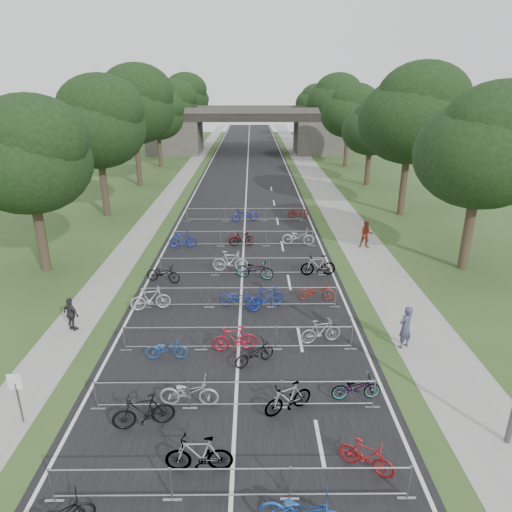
% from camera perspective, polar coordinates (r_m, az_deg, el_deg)
% --- Properties ---
extents(ground, '(200.00, 200.00, 0.00)m').
position_cam_1_polar(ground, '(13.52, -3.13, -28.16)').
color(ground, '#304D21').
rests_on(ground, ground).
extents(road, '(11.00, 140.00, 0.01)m').
position_cam_1_polar(road, '(59.78, -1.08, 10.81)').
color(road, black).
rests_on(road, ground).
extents(sidewalk_right, '(3.00, 140.00, 0.01)m').
position_cam_1_polar(sidewalk_right, '(60.23, 6.69, 10.76)').
color(sidewalk_right, gray).
rests_on(sidewalk_right, ground).
extents(sidewalk_left, '(2.00, 140.00, 0.01)m').
position_cam_1_polar(sidewalk_left, '(60.32, -8.35, 10.69)').
color(sidewalk_left, gray).
rests_on(sidewalk_left, ground).
extents(lane_markings, '(0.12, 140.00, 0.00)m').
position_cam_1_polar(lane_markings, '(59.78, -1.08, 10.81)').
color(lane_markings, silver).
rests_on(lane_markings, ground).
extents(overpass_bridge, '(31.00, 8.00, 7.05)m').
position_cam_1_polar(overpass_bridge, '(74.20, -1.00, 15.47)').
color(overpass_bridge, '#43403C').
rests_on(overpass_bridge, ground).
extents(park_sign, '(0.45, 0.06, 1.83)m').
position_cam_1_polar(park_sign, '(16.59, -27.76, -14.53)').
color(park_sign, '#4C4C51').
rests_on(park_sign, ground).
extents(tree_left_0, '(6.72, 6.72, 10.25)m').
position_cam_1_polar(tree_left_0, '(27.81, -26.52, 10.90)').
color(tree_left_0, '#33261C').
rests_on(tree_left_0, ground).
extents(tree_right_0, '(7.17, 7.17, 10.93)m').
position_cam_1_polar(tree_right_0, '(28.00, 26.69, 11.84)').
color(tree_right_0, '#33261C').
rests_on(tree_right_0, ground).
extents(tree_left_1, '(7.56, 7.56, 11.53)m').
position_cam_1_polar(tree_left_1, '(38.83, -19.17, 15.29)').
color(tree_left_1, '#33261C').
rests_on(tree_left_1, ground).
extents(tree_right_1, '(8.18, 8.18, 12.47)m').
position_cam_1_polar(tree_right_1, '(38.97, 19.03, 16.21)').
color(tree_right_1, '#33261C').
rests_on(tree_right_1, ground).
extents(tree_left_2, '(8.40, 8.40, 12.81)m').
position_cam_1_polar(tree_left_2, '(50.32, -15.00, 17.61)').
color(tree_left_2, '#33261C').
rests_on(tree_left_2, ground).
extents(tree_right_2, '(6.16, 6.16, 9.39)m').
position_cam_1_polar(tree_right_2, '(50.59, 14.34, 15.21)').
color(tree_right_2, '#33261C').
rests_on(tree_right_2, ground).
extents(tree_left_3, '(6.72, 6.72, 10.25)m').
position_cam_1_polar(tree_left_3, '(62.10, -12.15, 16.78)').
color(tree_left_3, '#33261C').
rests_on(tree_left_3, ground).
extents(tree_right_3, '(7.17, 7.17, 10.93)m').
position_cam_1_polar(tree_right_3, '(62.19, 11.64, 17.22)').
color(tree_right_3, '#33261C').
rests_on(tree_right_3, ground).
extents(tree_left_4, '(7.56, 7.56, 11.53)m').
position_cam_1_polar(tree_left_4, '(73.86, -10.36, 18.07)').
color(tree_left_4, '#33261C').
rests_on(tree_left_4, ground).
extents(tree_right_4, '(8.18, 8.18, 12.47)m').
position_cam_1_polar(tree_right_4, '(73.94, 9.75, 18.57)').
color(tree_right_4, '#33261C').
rests_on(tree_right_4, ground).
extents(tree_left_5, '(8.40, 8.40, 12.81)m').
position_cam_1_polar(tree_left_5, '(85.69, -9.04, 18.99)').
color(tree_left_5, '#33261C').
rests_on(tree_left_5, ground).
extents(tree_right_5, '(6.16, 6.16, 9.39)m').
position_cam_1_polar(tree_right_5, '(85.85, 8.26, 17.59)').
color(tree_right_5, '#33261C').
rests_on(tree_right_5, ground).
extents(tree_left_6, '(6.72, 6.72, 10.25)m').
position_cam_1_polar(tree_left_6, '(97.64, -7.96, 18.26)').
color(tree_left_6, '#33261C').
rests_on(tree_left_6, ground).
extents(tree_right_6, '(7.17, 7.17, 10.93)m').
position_cam_1_polar(tree_right_6, '(97.69, 7.23, 18.55)').
color(tree_right_6, '#33261C').
rests_on(tree_right_6, ground).
extents(barrier_row_0, '(9.70, 0.08, 1.10)m').
position_cam_1_polar(barrier_row_0, '(13.12, -3.19, -26.59)').
color(barrier_row_0, gray).
rests_on(barrier_row_0, ground).
extents(barrier_row_1, '(9.70, 0.08, 1.10)m').
position_cam_1_polar(barrier_row_1, '(15.78, -2.60, -16.96)').
color(barrier_row_1, gray).
rests_on(barrier_row_1, ground).
extents(barrier_row_2, '(9.70, 0.08, 1.10)m').
position_cam_1_polar(barrier_row_2, '(18.77, -2.23, -10.25)').
color(barrier_row_2, gray).
rests_on(barrier_row_2, ground).
extents(barrier_row_3, '(9.70, 0.08, 1.10)m').
position_cam_1_polar(barrier_row_3, '(22.11, -1.96, -5.19)').
color(barrier_row_3, gray).
rests_on(barrier_row_3, ground).
extents(barrier_row_4, '(9.70, 0.08, 1.10)m').
position_cam_1_polar(barrier_row_4, '(25.77, -1.75, -1.32)').
color(barrier_row_4, gray).
rests_on(barrier_row_4, ground).
extents(barrier_row_5, '(9.70, 0.08, 1.10)m').
position_cam_1_polar(barrier_row_5, '(30.47, -1.57, 2.19)').
color(barrier_row_5, gray).
rests_on(barrier_row_5, ground).
extents(barrier_row_6, '(9.70, 0.08, 1.10)m').
position_cam_1_polar(barrier_row_6, '(36.21, -1.41, 5.19)').
color(barrier_row_6, gray).
rests_on(barrier_row_6, ground).
extents(bike_1, '(1.91, 0.55, 1.15)m').
position_cam_1_polar(bike_1, '(13.85, -7.14, -23.40)').
color(bike_1, gray).
rests_on(bike_1, ground).
extents(bike_2, '(2.21, 1.09, 1.11)m').
position_cam_1_polar(bike_2, '(12.61, 5.78, -29.16)').
color(bike_2, navy).
rests_on(bike_2, ground).
extents(bike_3, '(1.62, 1.28, 0.98)m').
position_cam_1_polar(bike_3, '(14.17, 13.61, -23.15)').
color(bike_3, maroon).
rests_on(bike_3, ground).
extents(bike_4, '(2.03, 1.00, 1.17)m').
position_cam_1_polar(bike_4, '(15.48, -13.90, -18.32)').
color(bike_4, black).
rests_on(bike_4, ground).
extents(bike_5, '(2.01, 0.75, 1.05)m').
position_cam_1_polar(bike_5, '(16.08, -8.36, -16.49)').
color(bike_5, '#9F9EA6').
rests_on(bike_5, ground).
extents(bike_6, '(1.80, 1.26, 1.07)m').
position_cam_1_polar(bike_6, '(15.69, 4.05, -17.31)').
color(bike_6, gray).
rests_on(bike_6, ground).
extents(bike_7, '(1.75, 0.73, 0.90)m').
position_cam_1_polar(bike_7, '(16.60, 12.40, -15.79)').
color(bike_7, gray).
rests_on(bike_7, ground).
extents(bike_8, '(1.68, 0.62, 0.88)m').
position_cam_1_polar(bike_8, '(18.62, -11.09, -11.31)').
color(bike_8, '#1C4F9A').
rests_on(bike_8, ground).
extents(bike_9, '(1.89, 0.74, 1.11)m').
position_cam_1_polar(bike_9, '(18.74, -2.69, -10.27)').
color(bike_9, maroon).
rests_on(bike_9, ground).
extents(bike_10, '(1.79, 1.42, 0.91)m').
position_cam_1_polar(bike_10, '(17.96, -0.20, -12.12)').
color(bike_10, black).
rests_on(bike_10, ground).
extents(bike_11, '(1.84, 0.89, 1.07)m').
position_cam_1_polar(bike_11, '(19.44, 8.12, -9.32)').
color(bike_11, gray).
rests_on(bike_11, ground).
extents(bike_12, '(1.99, 0.95, 1.15)m').
position_cam_1_polar(bike_12, '(22.46, -13.05, -5.24)').
color(bike_12, '#A5A5AD').
rests_on(bike_12, ground).
extents(bike_13, '(2.04, 1.09, 1.02)m').
position_cam_1_polar(bike_13, '(22.12, -2.18, -5.30)').
color(bike_13, navy).
rests_on(bike_13, ground).
extents(bike_14, '(2.01, 1.42, 1.19)m').
position_cam_1_polar(bike_14, '(21.95, 1.24, -5.25)').
color(bike_14, navy).
rests_on(bike_14, ground).
extents(bike_15, '(1.83, 0.65, 0.96)m').
position_cam_1_polar(bike_15, '(23.07, 7.56, -4.41)').
color(bike_15, maroon).
rests_on(bike_15, ground).
extents(bike_16, '(2.09, 1.20, 1.04)m').
position_cam_1_polar(bike_16, '(25.42, -11.53, -2.13)').
color(bike_16, black).
rests_on(bike_16, ground).
extents(bike_17, '(2.13, 0.74, 1.26)m').
position_cam_1_polar(bike_17, '(26.29, -3.22, -0.70)').
color(bike_17, '#A8A9AF').
rests_on(bike_17, ground).
extents(bike_18, '(2.22, 1.27, 1.10)m').
position_cam_1_polar(bike_18, '(25.35, -0.12, -1.68)').
color(bike_18, gray).
rests_on(bike_18, ground).
extents(bike_19, '(2.01, 0.68, 1.19)m').
position_cam_1_polar(bike_19, '(26.00, 7.76, -1.19)').
color(bike_19, gray).
rests_on(bike_19, ground).
extents(bike_20, '(1.89, 0.69, 1.11)m').
position_cam_1_polar(bike_20, '(30.60, -9.13, 2.03)').
color(bike_20, navy).
rests_on(bike_20, ground).
extents(bike_21, '(1.96, 1.15, 0.98)m').
position_cam_1_polar(bike_21, '(30.98, -1.90, 2.39)').
color(bike_21, maroon).
rests_on(bike_21, ground).
extents(bike_22, '(1.77, 0.79, 1.03)m').
position_cam_1_polar(bike_22, '(30.59, -1.81, 2.20)').
color(bike_22, black).
rests_on(bike_22, ground).
extents(bike_23, '(2.23, 1.00, 1.13)m').
position_cam_1_polar(bike_23, '(30.87, 5.29, 2.40)').
color(bike_23, '#AFAFB7').
rests_on(bike_23, ground).
extents(bike_26, '(2.28, 1.40, 1.13)m').
position_cam_1_polar(bike_26, '(36.07, -1.42, 5.17)').
color(bike_26, navy).
rests_on(bike_26, ground).
extents(bike_27, '(1.76, 0.72, 1.02)m').
position_cam_1_polar(bike_27, '(37.34, 5.25, 5.53)').
color(bike_27, maroon).
rests_on(bike_27, ground).
extents(pedestrian_a, '(0.81, 0.74, 1.85)m').
position_cam_1_polar(pedestrian_a, '(19.72, 18.16, -8.46)').
color(pedestrian_a, '#3A3955').
rests_on(pedestrian_a, ground).
extents(pedestrian_b, '(0.94, 0.76, 1.82)m').
position_cam_1_polar(pedestrian_b, '(30.96, 13.62, 2.62)').
color(pedestrian_b, maroon).
rests_on(pedestrian_b, ground).
extents(pedestrian_c, '(0.97, 0.80, 1.55)m').
position_cam_1_polar(pedestrian_c, '(21.63, -22.10, -6.77)').
color(pedestrian_c, '#29292B').
rests_on(pedestrian_c, ground).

